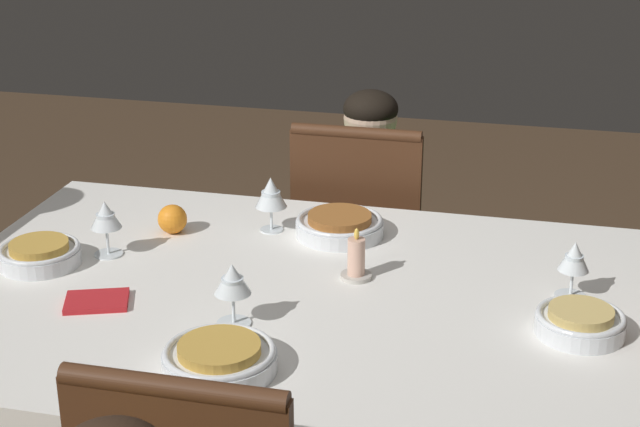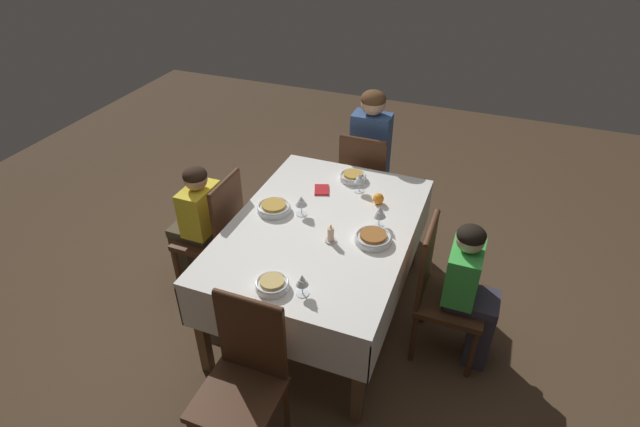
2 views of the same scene
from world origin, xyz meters
TOP-DOWN VIEW (x-y plane):
  - dining_table at (0.00, 0.00)m, footprint 1.58×1.11m
  - chair_south at (-0.02, -0.79)m, footprint 0.40×0.41m
  - person_child_green at (-0.02, -0.95)m, footprint 0.30×0.33m
  - bowl_east at (0.60, -0.01)m, footprint 0.19×0.19m
  - wine_glass_east at (0.46, -0.10)m, footprint 0.07×0.07m
  - bowl_north at (0.03, 0.34)m, footprint 0.22×0.22m
  - wine_glass_north at (0.06, 0.16)m, footprint 0.08×0.08m
  - bowl_south at (-0.05, -0.35)m, footprint 0.22×0.22m
  - wine_glass_south at (0.13, -0.33)m, footprint 0.08×0.08m
  - bowl_west at (-0.63, 0.04)m, footprint 0.18×0.18m
  - wine_glass_west at (-0.61, -0.12)m, footprint 0.07×0.07m
  - candle_centerpiece at (-0.14, -0.11)m, footprint 0.07×0.07m
  - orange_fruit at (0.36, -0.26)m, footprint 0.07×0.07m
  - napkin_red_folded at (0.38, 0.15)m, footprint 0.16×0.14m

SIDE VIEW (x-z plane):
  - chair_south at x=-0.02m, z-range 0.03..0.97m
  - person_child_green at x=-0.02m, z-range 0.05..1.03m
  - dining_table at x=0.00m, z-range 0.29..1.04m
  - napkin_red_folded at x=0.38m, z-range 0.75..0.76m
  - bowl_south at x=-0.05m, z-range 0.75..0.81m
  - bowl_north at x=0.03m, z-range 0.75..0.81m
  - bowl_east at x=0.60m, z-range 0.75..0.81m
  - bowl_west at x=-0.63m, z-range 0.75..0.81m
  - orange_fruit at x=0.36m, z-range 0.75..0.83m
  - candle_centerpiece at x=-0.14m, z-range 0.73..0.85m
  - wine_glass_west at x=-0.61m, z-range 0.78..0.91m
  - wine_glass_north at x=0.06m, z-range 0.78..0.92m
  - wine_glass_east at x=0.46m, z-range 0.78..0.92m
  - wine_glass_south at x=0.13m, z-range 0.78..0.92m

